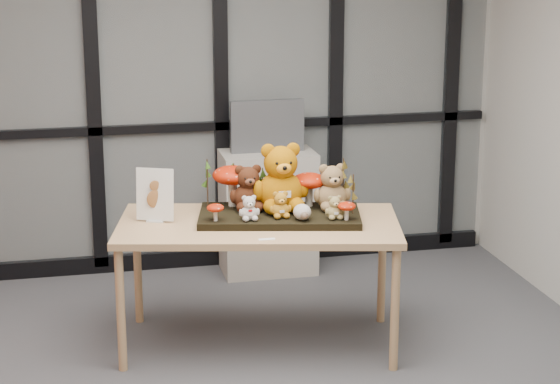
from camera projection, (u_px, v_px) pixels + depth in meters
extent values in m
plane|color=#B9B7AF|center=(157.00, 79.00, 7.14)|extent=(5.00, 0.00, 5.00)
cube|color=#2D383F|center=(158.00, 79.00, 7.12)|extent=(4.90, 0.02, 2.70)
cube|color=black|center=(163.00, 260.00, 7.47)|extent=(4.90, 0.06, 0.12)
cube|color=black|center=(159.00, 128.00, 7.21)|extent=(4.90, 0.06, 0.06)
cube|color=black|center=(93.00, 81.00, 7.02)|extent=(0.10, 0.06, 2.70)
cube|color=black|center=(221.00, 77.00, 7.21)|extent=(0.10, 0.06, 2.70)
cube|color=black|center=(336.00, 73.00, 7.39)|extent=(0.10, 0.06, 2.70)
cube|color=black|center=(452.00, 70.00, 7.58)|extent=(0.10, 0.06, 2.70)
cube|color=tan|center=(259.00, 226.00, 5.94)|extent=(1.78, 1.15, 0.04)
cylinder|color=tan|center=(121.00, 310.00, 5.69)|extent=(0.05, 0.05, 0.73)
cylinder|color=tan|center=(138.00, 267.00, 6.38)|extent=(0.05, 0.05, 0.73)
cylinder|color=tan|center=(395.00, 310.00, 5.69)|extent=(0.05, 0.05, 0.73)
cylinder|color=tan|center=(382.00, 267.00, 6.39)|extent=(0.05, 0.05, 0.73)
cube|color=black|center=(280.00, 216.00, 5.99)|extent=(1.02, 0.66, 0.04)
cube|color=silver|center=(156.00, 221.00, 5.95)|extent=(0.12, 0.09, 0.01)
cube|color=white|center=(155.00, 194.00, 5.91)|extent=(0.22, 0.12, 0.31)
ellipsoid|color=brown|center=(155.00, 199.00, 5.91)|extent=(0.10, 0.01, 0.11)
ellipsoid|color=brown|center=(155.00, 186.00, 5.89)|extent=(0.06, 0.01, 0.06)
cube|color=white|center=(267.00, 239.00, 5.62)|extent=(0.09, 0.03, 0.00)
cube|color=#AFA89C|center=(268.00, 212.00, 7.30)|extent=(0.67, 0.39, 0.89)
cube|color=#4D5055|center=(267.00, 126.00, 7.15)|extent=(0.53, 0.05, 0.37)
cube|color=black|center=(268.00, 127.00, 7.13)|extent=(0.46, 0.00, 0.30)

